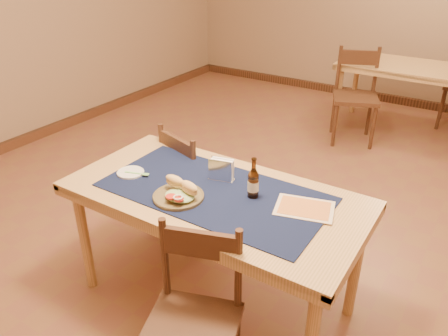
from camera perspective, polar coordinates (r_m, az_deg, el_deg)
The scene contains 14 objects.
room at distance 2.74m, azimuth 8.23°, elevation 16.10°, with size 6.04×7.04×2.84m.
main_table at distance 2.36m, azimuth -1.31°, elevation -4.87°, with size 1.60×0.80×0.75m.
placemat at distance 2.32m, azimuth -1.34°, elevation -3.09°, with size 1.20×0.60×0.01m, color #0E1234.
baseboard at distance 3.29m, azimuth 6.65°, elevation -7.60°, with size 6.00×7.00×0.10m.
back_table at distance 5.19m, azimuth 23.57°, elevation 11.26°, with size 1.54×0.77×0.75m.
chair_main_far at distance 3.00m, azimuth -3.69°, elevation -1.99°, with size 0.50×0.50×0.88m.
chair_main_near at distance 2.04m, azimuth -4.04°, elevation -19.19°, with size 0.51×0.51×0.87m.
chair_back_near at distance 4.83m, azimuth 16.80°, elevation 9.20°, with size 0.58×0.58×0.97m.
sandwich_plate at distance 2.25m, azimuth -5.84°, elevation -3.33°, with size 0.27×0.27×0.10m.
side_plate at distance 2.54m, azimuth -12.12°, elevation -0.55°, with size 0.15×0.15×0.01m.
fork at distance 2.51m, azimuth -11.09°, elevation -0.71°, with size 0.14×0.06×0.00m.
beer_bottle at distance 2.23m, azimuth 3.83°, elevation -1.93°, with size 0.06×0.06×0.22m.
napkin_holder at distance 2.40m, azimuth -0.34°, elevation -0.28°, with size 0.15×0.08×0.13m.
menu_card at distance 2.21m, azimuth 10.47°, elevation -5.16°, with size 0.33×0.28×0.01m.
Camera 1 is at (1.12, -2.45, 1.94)m, focal length 35.00 mm.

